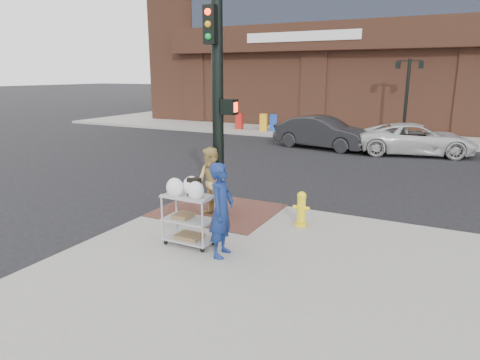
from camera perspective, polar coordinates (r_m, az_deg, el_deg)
The scene contains 14 objects.
ground at distance 9.63m, azimuth -2.54°, elevation -6.92°, with size 220.00×220.00×0.00m, color black.
brick_curb_ramp at distance 10.59m, azimuth -3.00°, elevation -4.05°, with size 2.80×2.40×0.01m, color #532E26.
lamp_post at distance 23.96m, azimuth 21.38°, elevation 11.13°, with size 1.32×0.22×4.00m.
parking_sign at distance 26.32m, azimuth -2.76°, elevation 9.24°, with size 0.05×0.05×2.20m, color black.
traffic_signal_pole at distance 9.92m, azimuth -2.95°, elevation 10.50°, with size 0.61×0.51×5.00m.
woman_blue at distance 7.78m, azimuth -2.47°, elevation -4.04°, with size 0.64×0.42×1.76m, color navy.
pedestrian_tan at distance 9.85m, azimuth -3.86°, elevation -0.44°, with size 0.81×0.63×1.66m, color tan.
sedan_dark at distance 20.51m, azimuth 10.94°, elevation 6.24°, with size 1.59×4.55×1.50m, color black.
minivan_white at distance 20.09m, azimuth 22.42°, elevation 5.06°, with size 2.24×4.85×1.35m, color silver.
utility_cart at distance 8.39m, azimuth -6.85°, elevation -4.63°, with size 0.99×0.56×1.36m.
fire_hydrant at distance 9.51m, azimuth 8.17°, elevation -3.78°, with size 0.37×0.26×0.79m.
newsbox_red at distance 26.16m, azimuth -0.09°, elevation 7.86°, with size 0.40×0.36×0.95m, color red.
newsbox_yellow at distance 25.33m, azimuth 3.17°, elevation 7.68°, with size 0.42×0.38×0.99m, color #F9AC1B.
newsbox_blue at distance 25.45m, azimuth 4.47°, elevation 7.65°, with size 0.40×0.36×0.96m, color #1A41AC.
Camera 1 is at (4.43, -7.83, 3.44)m, focal length 32.00 mm.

